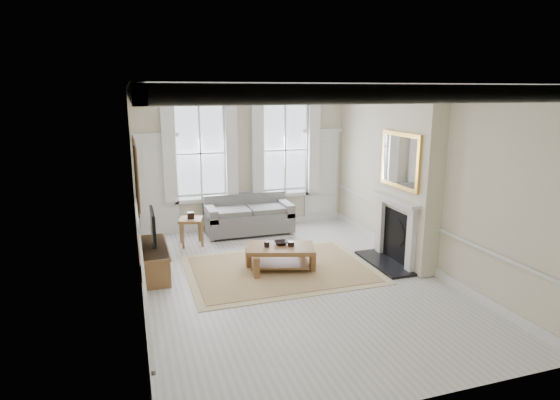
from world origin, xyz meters
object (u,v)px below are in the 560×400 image
object	(u,v)px
sofa	(248,217)
side_table	(191,223)
coffee_table	(280,250)
tv_stand	(154,260)

from	to	relation	value
sofa	side_table	xyz separation A→B (m)	(-1.43, -0.52, 0.12)
coffee_table	tv_stand	distance (m)	2.36
coffee_table	sofa	bearing A→B (deg)	106.97
side_table	tv_stand	world-z (taller)	side_table
sofa	coffee_table	bearing A→B (deg)	-90.51
side_table	sofa	bearing A→B (deg)	20.19
side_table	coffee_table	bearing A→B (deg)	-55.40
sofa	coffee_table	xyz separation A→B (m)	(-0.02, -2.56, 0.02)
sofa	tv_stand	distance (m)	3.08
sofa	side_table	world-z (taller)	sofa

